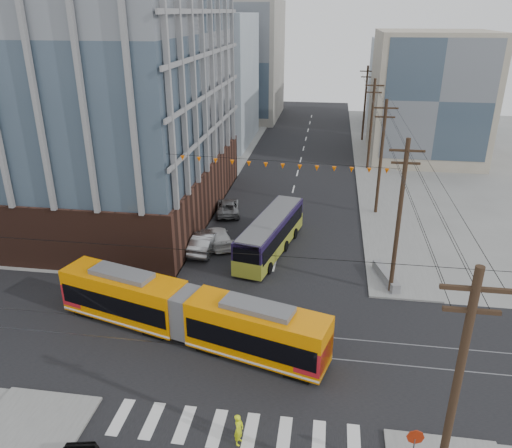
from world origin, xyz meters
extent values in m
plane|color=slate|center=(0.00, 0.00, 0.00)|extent=(160.00, 160.00, 0.00)
cube|color=#381E16|center=(-22.00, 23.00, 14.30)|extent=(30.00, 25.00, 28.60)
cube|color=#8C99A5|center=(-17.00, 52.00, 9.00)|extent=(18.00, 16.00, 18.00)
cube|color=gray|center=(16.00, 48.00, 8.00)|extent=(14.00, 14.00, 16.00)
cube|color=gray|center=(-14.00, 72.00, 10.00)|extent=(16.00, 18.00, 20.00)
cube|color=#8C99A5|center=(18.00, 68.00, 7.00)|extent=(16.00, 16.00, 14.00)
cylinder|color=black|center=(8.50, -6.00, 5.50)|extent=(0.30, 0.30, 11.00)
cylinder|color=black|center=(8.50, 56.00, 5.50)|extent=(0.30, 0.30, 11.00)
imported|color=#949699|center=(-5.94, 15.56, 0.80)|extent=(1.96, 4.95, 1.60)
imported|color=silver|center=(-5.13, 16.83, 0.68)|extent=(3.68, 5.02, 1.35)
imported|color=slate|center=(-5.75, 23.89, 0.67)|extent=(3.13, 5.14, 1.33)
imported|color=#DFF316|center=(0.39, -3.69, 0.81)|extent=(0.50, 0.66, 1.62)
cube|color=gray|center=(8.30, 12.46, 0.40)|extent=(1.98, 4.12, 0.80)
camera|label=1|loc=(3.70, -20.43, 18.22)|focal=35.00mm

